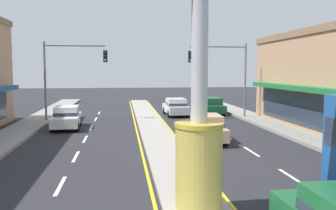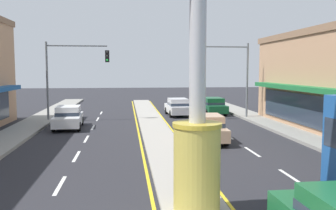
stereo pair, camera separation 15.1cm
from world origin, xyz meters
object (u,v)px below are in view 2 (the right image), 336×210
at_px(sedan_far_right_lane, 68,117).
at_px(sedan_kerb_right, 213,106).
at_px(district_sign, 198,77).
at_px(traffic_light_left_side, 70,67).
at_px(traffic_light_right_side, 227,67).
at_px(sedan_near_left_lane, 207,128).
at_px(sedan_far_left_oncoming, 178,107).

xyz_separation_m(sedan_far_right_lane, sedan_kerb_right, (11.83, 6.71, 0.00)).
xyz_separation_m(district_sign, traffic_light_left_side, (-6.20, 19.59, 0.39)).
bearing_deg(traffic_light_right_side, sedan_near_left_lane, -111.58).
relative_size(sedan_near_left_lane, sedan_far_left_oncoming, 1.00).
height_order(sedan_far_left_oncoming, sedan_kerb_right, same).
distance_m(traffic_light_left_side, sedan_far_left_oncoming, 9.87).
relative_size(district_sign, traffic_light_left_side, 1.23).
distance_m(district_sign, sedan_far_right_lane, 17.54).
height_order(district_sign, sedan_far_left_oncoming, district_sign).
height_order(traffic_light_right_side, sedan_far_left_oncoming, traffic_light_right_side).
xyz_separation_m(traffic_light_right_side, sedan_kerb_right, (-0.28, 3.40, -3.46)).
distance_m(traffic_light_left_side, traffic_light_right_side, 12.40).
relative_size(district_sign, sedan_kerb_right, 1.76).
distance_m(traffic_light_left_side, sedan_near_left_lane, 13.15).
bearing_deg(sedan_far_right_lane, sedan_kerb_right, 29.55).
relative_size(traffic_light_right_side, sedan_kerb_right, 1.43).
bearing_deg(sedan_kerb_right, traffic_light_right_side, -85.23).
distance_m(traffic_light_right_side, sedan_kerb_right, 4.86).
distance_m(sedan_far_right_lane, sedan_near_left_lane, 10.29).
height_order(traffic_light_right_side, sedan_near_left_lane, traffic_light_right_side).
bearing_deg(traffic_light_left_side, sedan_far_left_oncoming, 17.55).
xyz_separation_m(district_sign, sedan_near_left_lane, (2.61, 10.46, -3.07)).
bearing_deg(sedan_near_left_lane, sedan_kerb_right, 75.16).
distance_m(traffic_light_right_side, sedan_far_left_oncoming, 5.74).
bearing_deg(sedan_far_left_oncoming, district_sign, -96.67).
height_order(district_sign, traffic_light_left_side, district_sign).
bearing_deg(traffic_light_right_side, district_sign, -107.61).
bearing_deg(sedan_kerb_right, sedan_far_left_oncoming, -170.48).
bearing_deg(sedan_far_right_lane, sedan_far_left_oncoming, 35.80).
distance_m(district_sign, traffic_light_left_side, 20.55).
distance_m(traffic_light_right_side, sedan_far_right_lane, 13.02).
xyz_separation_m(sedan_far_right_lane, sedan_far_left_oncoming, (8.53, 6.15, 0.00)).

